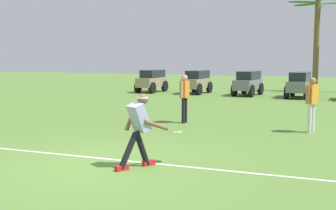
{
  "coord_description": "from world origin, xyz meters",
  "views": [
    {
      "loc": [
        4.6,
        -6.91,
        2.13
      ],
      "look_at": [
        0.24,
        2.89,
        0.9
      ],
      "focal_mm": 45.0,
      "sensor_mm": 36.0,
      "label": 1
    }
  ],
  "objects_px": {
    "teammate_near_sideline": "(184,94)",
    "parked_car_slot_d": "(300,84)",
    "frisbee_thrower": "(139,126)",
    "parked_car_slot_b": "(197,81)",
    "parked_car_slot_c": "(248,82)",
    "parked_car_slot_a": "(152,80)",
    "frisbee_in_flight": "(175,132)",
    "teammate_midfield": "(312,100)",
    "palm_tree_far_left": "(316,37)"
  },
  "relations": [
    {
      "from": "teammate_near_sideline",
      "to": "parked_car_slot_d",
      "type": "bearing_deg",
      "value": 77.07
    },
    {
      "from": "frisbee_thrower",
      "to": "parked_car_slot_b",
      "type": "height_order",
      "value": "frisbee_thrower"
    },
    {
      "from": "parked_car_slot_c",
      "to": "frisbee_thrower",
      "type": "bearing_deg",
      "value": -84.12
    },
    {
      "from": "frisbee_thrower",
      "to": "parked_car_slot_b",
      "type": "xyz_separation_m",
      "value": [
        -4.66,
        16.02,
        -0.08
      ]
    },
    {
      "from": "frisbee_thrower",
      "to": "parked_car_slot_a",
      "type": "height_order",
      "value": "frisbee_thrower"
    },
    {
      "from": "frisbee_in_flight",
      "to": "teammate_midfield",
      "type": "distance_m",
      "value": 5.21
    },
    {
      "from": "frisbee_thrower",
      "to": "palm_tree_far_left",
      "type": "xyz_separation_m",
      "value": [
        1.5,
        20.16,
        2.55
      ]
    },
    {
      "from": "teammate_midfield",
      "to": "parked_car_slot_d",
      "type": "bearing_deg",
      "value": 98.44
    },
    {
      "from": "frisbee_thrower",
      "to": "frisbee_in_flight",
      "type": "relative_size",
      "value": 3.79
    },
    {
      "from": "parked_car_slot_c",
      "to": "parked_car_slot_b",
      "type": "bearing_deg",
      "value": -179.8
    },
    {
      "from": "parked_car_slot_b",
      "to": "frisbee_in_flight",
      "type": "bearing_deg",
      "value": -71.45
    },
    {
      "from": "parked_car_slot_a",
      "to": "palm_tree_far_left",
      "type": "relative_size",
      "value": 0.43
    },
    {
      "from": "parked_car_slot_a",
      "to": "parked_car_slot_d",
      "type": "xyz_separation_m",
      "value": [
        8.62,
        -0.06,
        0.0
      ]
    },
    {
      "from": "frisbee_thrower",
      "to": "parked_car_slot_d",
      "type": "xyz_separation_m",
      "value": [
        1.12,
        15.78,
        -0.08
      ]
    },
    {
      "from": "frisbee_thrower",
      "to": "parked_car_slot_c",
      "type": "bearing_deg",
      "value": 95.88
    },
    {
      "from": "frisbee_in_flight",
      "to": "parked_car_slot_a",
      "type": "distance_m",
      "value": 17.26
    },
    {
      "from": "frisbee_in_flight",
      "to": "palm_tree_far_left",
      "type": "distance_m",
      "value": 19.81
    },
    {
      "from": "parked_car_slot_b",
      "to": "parked_car_slot_c",
      "type": "relative_size",
      "value": 0.98
    },
    {
      "from": "frisbee_thrower",
      "to": "teammate_near_sideline",
      "type": "xyz_separation_m",
      "value": [
        -1.24,
        5.49,
        0.14
      ]
    },
    {
      "from": "teammate_near_sideline",
      "to": "parked_car_slot_c",
      "type": "distance_m",
      "value": 10.55
    },
    {
      "from": "parked_car_slot_b",
      "to": "parked_car_slot_d",
      "type": "height_order",
      "value": "same"
    },
    {
      "from": "frisbee_thrower",
      "to": "teammate_near_sideline",
      "type": "relative_size",
      "value": 0.91
    },
    {
      "from": "frisbee_thrower",
      "to": "parked_car_slot_d",
      "type": "height_order",
      "value": "frisbee_thrower"
    },
    {
      "from": "teammate_near_sideline",
      "to": "parked_car_slot_c",
      "type": "xyz_separation_m",
      "value": [
        -0.41,
        10.54,
        -0.22
      ]
    },
    {
      "from": "parked_car_slot_a",
      "to": "parked_car_slot_c",
      "type": "xyz_separation_m",
      "value": [
        5.85,
        0.19,
        0.0
      ]
    },
    {
      "from": "frisbee_thrower",
      "to": "palm_tree_far_left",
      "type": "bearing_deg",
      "value": 85.74
    },
    {
      "from": "frisbee_thrower",
      "to": "parked_car_slot_a",
      "type": "xyz_separation_m",
      "value": [
        -7.5,
        15.84,
        -0.08
      ]
    },
    {
      "from": "frisbee_in_flight",
      "to": "parked_car_slot_d",
      "type": "distance_m",
      "value": 15.23
    },
    {
      "from": "frisbee_in_flight",
      "to": "palm_tree_far_left",
      "type": "height_order",
      "value": "palm_tree_far_left"
    },
    {
      "from": "teammate_midfield",
      "to": "palm_tree_far_left",
      "type": "height_order",
      "value": "palm_tree_far_left"
    },
    {
      "from": "teammate_midfield",
      "to": "parked_car_slot_d",
      "type": "distance_m",
      "value": 10.61
    },
    {
      "from": "teammate_midfield",
      "to": "frisbee_thrower",
      "type": "bearing_deg",
      "value": -116.83
    },
    {
      "from": "frisbee_thrower",
      "to": "parked_car_slot_a",
      "type": "relative_size",
      "value": 0.59
    },
    {
      "from": "parked_car_slot_d",
      "to": "palm_tree_far_left",
      "type": "distance_m",
      "value": 5.12
    },
    {
      "from": "parked_car_slot_a",
      "to": "parked_car_slot_c",
      "type": "height_order",
      "value": "same"
    },
    {
      "from": "frisbee_in_flight",
      "to": "parked_car_slot_b",
      "type": "bearing_deg",
      "value": 108.55
    },
    {
      "from": "teammate_midfield",
      "to": "parked_car_slot_a",
      "type": "height_order",
      "value": "teammate_midfield"
    },
    {
      "from": "teammate_near_sideline",
      "to": "teammate_midfield",
      "type": "relative_size",
      "value": 1.0
    },
    {
      "from": "parked_car_slot_d",
      "to": "parked_car_slot_c",
      "type": "bearing_deg",
      "value": 174.91
    },
    {
      "from": "frisbee_in_flight",
      "to": "parked_car_slot_c",
      "type": "xyz_separation_m",
      "value": [
        -2.17,
        15.47,
        0.09
      ]
    },
    {
      "from": "frisbee_thrower",
      "to": "palm_tree_far_left",
      "type": "relative_size",
      "value": 0.25
    },
    {
      "from": "frisbee_in_flight",
      "to": "parked_car_slot_a",
      "type": "relative_size",
      "value": 0.16
    },
    {
      "from": "parked_car_slot_a",
      "to": "parked_car_slot_b",
      "type": "height_order",
      "value": "same"
    },
    {
      "from": "teammate_near_sideline",
      "to": "frisbee_in_flight",
      "type": "bearing_deg",
      "value": -70.26
    },
    {
      "from": "parked_car_slot_d",
      "to": "teammate_midfield",
      "type": "bearing_deg",
      "value": -81.56
    },
    {
      "from": "teammate_midfield",
      "to": "parked_car_slot_a",
      "type": "distance_m",
      "value": 14.66
    },
    {
      "from": "parked_car_slot_b",
      "to": "parked_car_slot_c",
      "type": "height_order",
      "value": "same"
    },
    {
      "from": "parked_car_slot_b",
      "to": "parked_car_slot_d",
      "type": "xyz_separation_m",
      "value": [
        5.78,
        -0.24,
        0.0
      ]
    },
    {
      "from": "frisbee_in_flight",
      "to": "teammate_near_sideline",
      "type": "bearing_deg",
      "value": 109.74
    },
    {
      "from": "teammate_near_sideline",
      "to": "parked_car_slot_c",
      "type": "bearing_deg",
      "value": 92.21
    }
  ]
}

